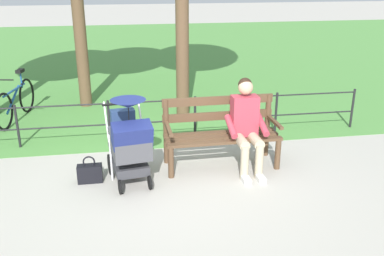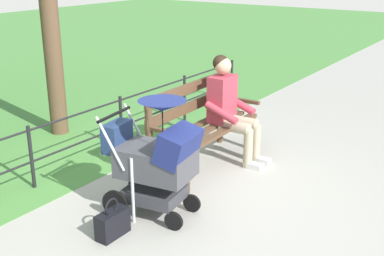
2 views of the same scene
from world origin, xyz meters
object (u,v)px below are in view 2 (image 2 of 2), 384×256
(person_on_bench, at_px, (230,106))
(stroller, at_px, (156,157))
(handbag, at_px, (113,223))
(park_bench, at_px, (200,121))

(person_on_bench, height_order, stroller, person_on_bench)
(person_on_bench, xyz_separation_m, handbag, (2.12, 0.06, -0.55))
(stroller, bearing_deg, park_bench, -163.98)
(park_bench, distance_m, stroller, 1.33)
(person_on_bench, relative_size, handbag, 3.45)
(park_bench, distance_m, person_on_bench, 0.41)
(park_bench, xyz_separation_m, stroller, (1.28, 0.37, 0.07))
(park_bench, relative_size, person_on_bench, 1.26)
(stroller, relative_size, handbag, 3.11)
(park_bench, relative_size, stroller, 1.40)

